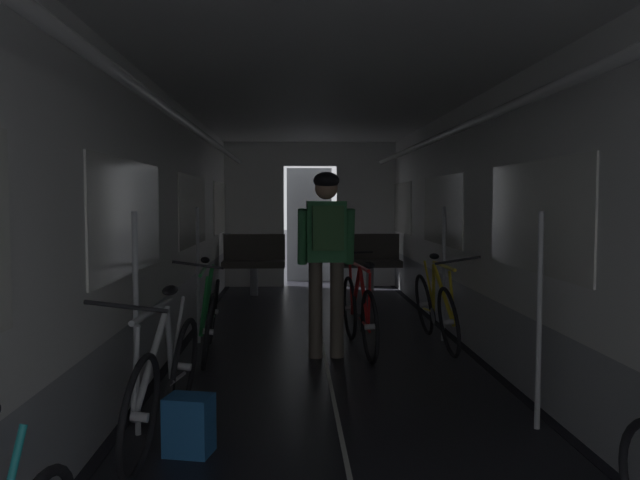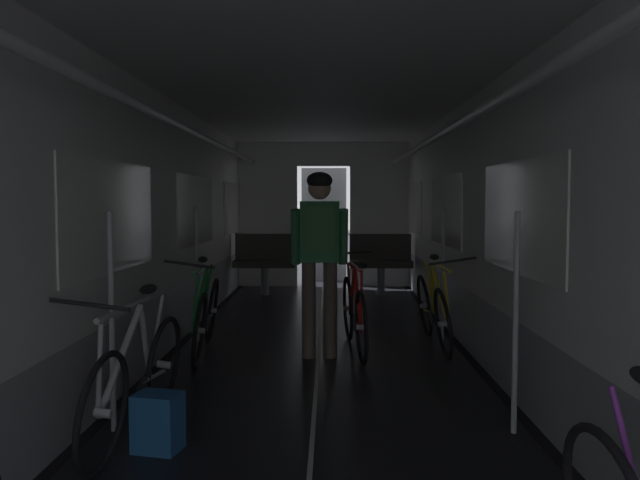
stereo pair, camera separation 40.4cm
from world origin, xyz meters
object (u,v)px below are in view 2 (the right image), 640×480
(bicycle_silver, at_px, (137,377))
(bicycle_yellow, at_px, (434,309))
(person_cyclist_aisle, at_px, (320,243))
(backpack_on_floor, at_px, (158,422))
(bench_seat_far_right, at_px, (380,258))
(bicycle_red_in_aisle, at_px, (354,312))
(bench_seat_far_left, at_px, (265,258))
(bicycle_green, at_px, (206,314))

(bicycle_silver, height_order, bicycle_yellow, bicycle_yellow)
(person_cyclist_aisle, distance_m, backpack_on_floor, 2.58)
(bicycle_silver, bearing_deg, person_cyclist_aisle, 61.98)
(bench_seat_far_right, bearing_deg, bicycle_yellow, -85.96)
(bicycle_yellow, distance_m, backpack_on_floor, 3.41)
(bicycle_silver, bearing_deg, bench_seat_far_right, 72.08)
(bench_seat_far_right, relative_size, person_cyclist_aisle, 0.57)
(bicycle_red_in_aisle, bearing_deg, bench_seat_far_right, 81.74)
(bicycle_silver, relative_size, person_cyclist_aisle, 0.98)
(bicycle_yellow, bearing_deg, bench_seat_far_right, 94.04)
(bench_seat_far_left, xyz_separation_m, bicycle_red_in_aisle, (1.25, -3.79, -0.18))
(bench_seat_far_right, distance_m, bicycle_green, 4.39)
(bench_seat_far_left, distance_m, bicycle_red_in_aisle, 4.00)
(bicycle_yellow, xyz_separation_m, bicycle_red_in_aisle, (-0.80, -0.22, 0.00))
(bicycle_yellow, distance_m, bicycle_red_in_aisle, 0.83)
(backpack_on_floor, bearing_deg, person_cyclist_aisle, 67.80)
(bench_seat_far_left, relative_size, bench_seat_far_right, 1.00)
(person_cyclist_aisle, height_order, backpack_on_floor, person_cyclist_aisle)
(bench_seat_far_right, height_order, person_cyclist_aisle, person_cyclist_aisle)
(bench_seat_far_right, distance_m, backpack_on_floor, 6.56)
(bicycle_silver, relative_size, bicycle_green, 1.00)
(bench_seat_far_right, xyz_separation_m, bicycle_green, (-1.98, -3.91, -0.19))
(bench_seat_far_left, height_order, bicycle_green, bicycle_green)
(bench_seat_far_right, xyz_separation_m, bicycle_red_in_aisle, (-0.55, -3.79, -0.18))
(bench_seat_far_right, height_order, backpack_on_floor, bench_seat_far_right)
(bench_seat_far_left, bearing_deg, bicycle_red_in_aisle, -71.75)
(backpack_on_floor, bearing_deg, bicycle_silver, 133.03)
(bicycle_green, relative_size, bicycle_red_in_aisle, 1.00)
(bench_seat_far_left, bearing_deg, backpack_on_floor, -89.98)
(bicycle_silver, bearing_deg, bicycle_yellow, 48.69)
(bicycle_green, relative_size, backpack_on_floor, 4.98)
(bench_seat_far_right, relative_size, bicycle_green, 0.58)
(bench_seat_far_right, xyz_separation_m, bicycle_silver, (-1.97, -6.10, -0.19))
(bicycle_silver, distance_m, bicycle_red_in_aisle, 2.72)
(bicycle_silver, distance_m, person_cyclist_aisle, 2.42)
(bicycle_yellow, height_order, bicycle_green, same)
(bench_seat_far_right, distance_m, person_cyclist_aisle, 4.18)
(bicycle_green, bearing_deg, backpack_on_floor, -85.73)
(person_cyclist_aisle, xyz_separation_m, bicycle_red_in_aisle, (0.33, 0.27, -0.69))
(bicycle_green, distance_m, backpack_on_floor, 2.40)
(bicycle_green, distance_m, bicycle_red_in_aisle, 1.43)
(bench_seat_far_left, bearing_deg, bicycle_green, -92.56)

